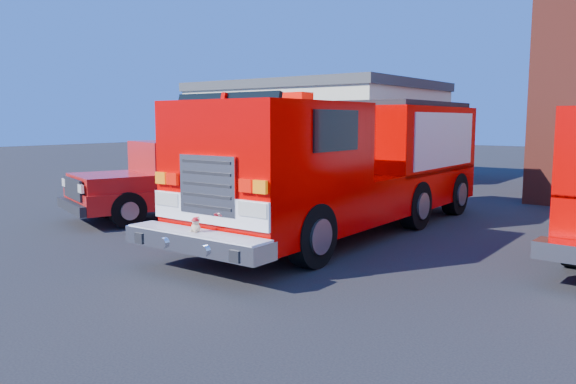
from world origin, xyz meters
The scene contains 4 objects.
ground centered at (0.00, 0.00, 0.00)m, with size 100.00×100.00×0.00m, color black.
side_building centered at (-9.00, 13.00, 2.20)m, with size 10.20×8.20×4.35m.
fire_engine centered at (-0.59, 2.06, 1.61)m, with size 2.96×10.13×3.11m.
pickup_truck centered at (-5.34, 1.24, 0.97)m, with size 4.10×6.64×2.05m.
Camera 1 is at (6.17, -9.34, 2.61)m, focal length 35.00 mm.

